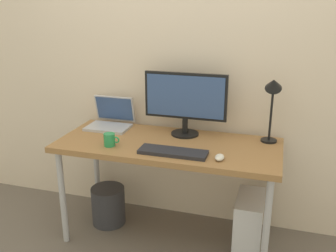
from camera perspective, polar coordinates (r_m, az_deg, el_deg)
The scene contains 11 objects.
ground_plane at distance 2.96m, azimuth -0.00°, elevation -16.27°, with size 6.00×6.00×0.00m, color #665B51.
back_wall at distance 2.83m, azimuth 2.28°, elevation 10.62°, with size 4.40×0.04×2.60m, color beige.
desk at distance 2.63m, azimuth -0.00°, elevation -3.86°, with size 1.52×0.64×0.75m.
monitor at distance 2.68m, azimuth 2.63°, elevation 3.96°, with size 0.59×0.20×0.45m.
laptop at distance 2.95m, azimuth -8.58°, elevation 1.00°, with size 0.32×0.27×0.23m.
desk_lamp at distance 2.59m, azimuth 15.49°, elevation 4.59°, with size 0.11×0.16×0.48m.
keyboard at distance 2.41m, azimuth 0.76°, elevation -3.94°, with size 0.44×0.14×0.02m, color #232328.
mouse at distance 2.34m, azimuth 7.77°, elevation -4.69°, with size 0.06×0.09×0.03m, color silver.
coffee_mug at distance 2.56m, azimuth -8.78°, elevation -2.06°, with size 0.11×0.08×0.09m.
computer_tower at distance 2.76m, azimuth 12.03°, elevation -14.32°, with size 0.18×0.36×0.42m, color silver.
wastebasket at distance 3.08m, azimuth -8.97°, elevation -11.71°, with size 0.26×0.26×0.30m, color #333338.
Camera 1 is at (0.70, -2.33, 1.68)m, focal length 40.48 mm.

